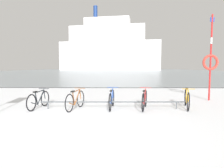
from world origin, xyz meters
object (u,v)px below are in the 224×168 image
object	(u,v)px
bicycle_1	(75,100)
bicycle_2	(112,99)
rescue_post	(211,60)
bicycle_0	(39,100)
ferry_ship	(109,49)
bicycle_3	(144,100)
bicycle_4	(187,99)

from	to	relation	value
bicycle_1	bicycle_2	xyz separation A→B (m)	(1.40, 0.15, 0.00)
bicycle_1	rescue_post	world-z (taller)	rescue_post
bicycle_0	rescue_post	bearing A→B (deg)	15.08
bicycle_2	ferry_ship	distance (m)	85.28
bicycle_1	bicycle_3	distance (m)	2.69
ferry_ship	bicycle_4	bearing A→B (deg)	-86.26
bicycle_3	ferry_ship	bearing A→B (deg)	92.57
bicycle_0	bicycle_1	size ratio (longest dim) A/B	0.99
bicycle_1	rescue_post	xyz separation A→B (m)	(6.18, 2.20, 1.60)
bicycle_1	ferry_ship	world-z (taller)	ferry_ship
bicycle_1	bicycle_3	world-z (taller)	bicycle_3
ferry_ship	rescue_post	bearing A→B (deg)	-84.96
rescue_post	ferry_ship	bearing A→B (deg)	95.04
bicycle_0	ferry_ship	distance (m)	85.27
bicycle_0	rescue_post	world-z (taller)	rescue_post
bicycle_0	bicycle_4	xyz separation A→B (m)	(5.89, 0.15, 0.03)
bicycle_1	bicycle_4	size ratio (longest dim) A/B	0.93
bicycle_0	bicycle_4	world-z (taller)	bicycle_4
bicycle_2	bicycle_0	bearing A→B (deg)	-179.49
ferry_ship	bicycle_1	bearing A→B (deg)	-89.25
bicycle_4	bicycle_1	bearing A→B (deg)	-176.31
bicycle_4	rescue_post	distance (m)	3.05
bicycle_4	bicycle_0	bearing A→B (deg)	-178.50
bicycle_2	bicycle_3	bearing A→B (deg)	-3.18
bicycle_0	bicycle_1	bearing A→B (deg)	-4.97
bicycle_2	bicycle_3	world-z (taller)	bicycle_2
bicycle_1	bicycle_2	distance (m)	1.41
bicycle_3	ferry_ship	distance (m)	85.39
bicycle_0	bicycle_2	distance (m)	2.89
bicycle_2	bicycle_3	distance (m)	1.29
bicycle_3	bicycle_4	size ratio (longest dim) A/B	0.94
bicycle_1	ferry_ship	bearing A→B (deg)	90.75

